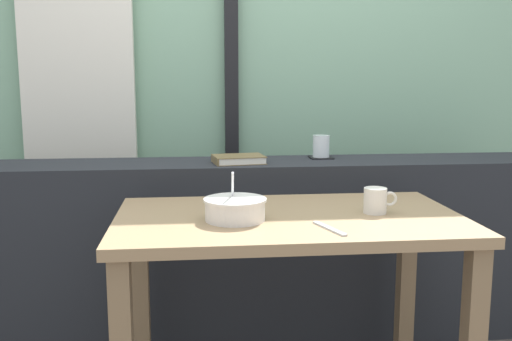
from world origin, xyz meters
TOP-DOWN VIEW (x-y plane):
  - outdoor_backdrop at (0.00, 1.25)m, footprint 4.80×0.08m
  - curtain_left_panel at (-0.84, 1.15)m, footprint 0.56×0.06m
  - window_divider_post at (-0.06, 1.18)m, footprint 0.07×0.05m
  - dark_console_ledge at (0.00, 0.55)m, footprint 2.80×0.35m
  - breakfast_table at (0.04, -0.06)m, footprint 1.13×0.66m
  - coaster_square at (0.30, 0.62)m, footprint 0.10×0.10m
  - juice_glass at (0.30, 0.62)m, footprint 0.07×0.07m
  - closed_book at (-0.08, 0.51)m, footprint 0.23×0.18m
  - soup_bowl at (-0.14, -0.11)m, footprint 0.20×0.20m
  - fork_utensil at (0.13, -0.25)m, footprint 0.07×0.17m
  - ceramic_mug at (0.33, -0.07)m, footprint 0.11×0.08m

SIDE VIEW (x-z plane):
  - dark_console_ledge at x=0.00m, z-range 0.00..0.78m
  - breakfast_table at x=0.04m, z-range 0.24..0.93m
  - fork_utensil at x=0.13m, z-range 0.70..0.70m
  - soup_bowl at x=-0.14m, z-range 0.65..0.81m
  - ceramic_mug at x=0.33m, z-range 0.70..0.78m
  - coaster_square at x=0.30m, z-range 0.78..0.79m
  - closed_book at x=-0.08m, z-range 0.78..0.82m
  - juice_glass at x=0.30m, z-range 0.78..0.88m
  - curtain_left_panel at x=-0.84m, z-range 0.00..2.50m
  - window_divider_post at x=-0.06m, z-range 0.00..2.60m
  - outdoor_backdrop at x=0.00m, z-range 0.00..2.80m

